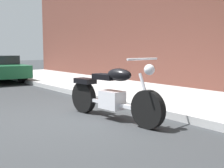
% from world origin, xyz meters
% --- Properties ---
extents(ground_plane, '(60.00, 60.00, 0.00)m').
position_xyz_m(ground_plane, '(0.00, 0.00, 0.00)').
color(ground_plane, '#303335').
extents(sidewalk, '(21.95, 3.00, 0.14)m').
position_xyz_m(sidewalk, '(0.00, 2.80, 0.07)').
color(sidewalk, '#B0B0B0').
rests_on(sidewalk, ground).
extents(motorcycle, '(2.26, 0.70, 1.12)m').
position_xyz_m(motorcycle, '(0.46, 0.48, 0.45)').
color(motorcycle, black).
rests_on(motorcycle, ground).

